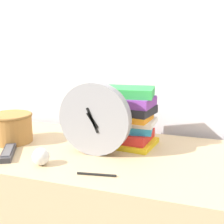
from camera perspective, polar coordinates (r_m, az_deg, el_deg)
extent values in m
cube|color=silver|center=(1.58, -0.78, 12.98)|extent=(6.00, 0.04, 2.40)
cylinder|color=#99999E|center=(1.19, -3.18, -1.28)|extent=(0.28, 0.04, 0.28)
cylinder|color=white|center=(1.18, -3.42, -1.43)|extent=(0.25, 0.01, 0.25)
cube|color=black|center=(1.17, -3.57, -1.52)|extent=(0.05, 0.01, 0.06)
cube|color=black|center=(1.17, -3.57, -1.52)|extent=(0.05, 0.01, 0.10)
cylinder|color=black|center=(1.17, -3.57, -1.52)|extent=(0.01, 0.01, 0.01)
cube|color=yellow|center=(1.33, 3.21, -5.57)|extent=(0.23, 0.20, 0.02)
cube|color=red|center=(1.34, 2.77, -4.17)|extent=(0.21, 0.19, 0.04)
cube|color=#2D9ED1|center=(1.33, 2.37, -2.73)|extent=(0.25, 0.18, 0.03)
cube|color=white|center=(1.32, 3.74, -1.67)|extent=(0.19, 0.15, 0.02)
cube|color=orange|center=(1.30, 3.24, -0.92)|extent=(0.18, 0.15, 0.02)
cube|color=#232328|center=(1.31, 2.92, 0.51)|extent=(0.23, 0.18, 0.03)
cube|color=#7A3899|center=(1.30, 3.19, 1.99)|extent=(0.21, 0.16, 0.04)
cube|color=green|center=(1.30, 2.59, 3.70)|extent=(0.24, 0.17, 0.04)
cylinder|color=#B27A3D|center=(1.43, -17.95, -2.77)|extent=(0.18, 0.18, 0.12)
torus|color=olive|center=(1.41, -18.11, -0.58)|extent=(0.19, 0.19, 0.01)
cube|color=#333338|center=(1.28, -18.45, -7.11)|extent=(0.12, 0.17, 0.02)
cube|color=#59595E|center=(1.28, -18.49, -6.62)|extent=(0.09, 0.13, 0.00)
sphere|color=white|center=(1.15, -12.88, -7.95)|extent=(0.06, 0.06, 0.06)
cylinder|color=black|center=(1.05, -2.82, -11.33)|extent=(0.13, 0.03, 0.01)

